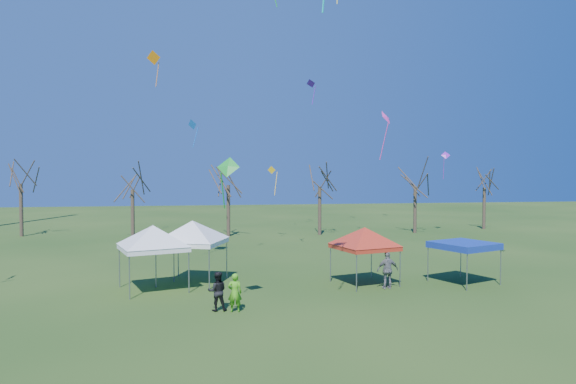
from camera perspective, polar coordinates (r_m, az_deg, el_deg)
name	(u,v)px	position (r m, az deg, el deg)	size (l,w,h in m)	color
ground	(309,302)	(23.38, 2.40, -12.08)	(140.00, 140.00, 0.00)	#204014
tree_0	(20,165)	(52.13, -27.60, 2.71)	(3.83, 3.83, 8.44)	#3D2D21
tree_1	(132,172)	(47.21, -16.92, 2.10)	(3.42, 3.42, 7.54)	#3D2D21
tree_2	(228,167)	(46.61, -6.66, 2.80)	(3.71, 3.71, 8.18)	#3D2D21
tree_3	(320,169)	(47.44, 3.55, 2.54)	(3.59, 3.59, 7.91)	#3D2D21
tree_4	(415,170)	(50.34, 13.97, 2.43)	(3.58, 3.58, 7.89)	#3D2D21
tree_5	(485,173)	(55.98, 21.00, 1.98)	(3.39, 3.39, 7.46)	#3D2D21
tent_white_west	(153,230)	(25.92, -14.78, -4.07)	(3.98, 3.98, 3.68)	gray
tent_white_mid	(192,225)	(27.27, -10.57, -3.61)	(3.99, 3.99, 3.76)	gray
tent_red	(365,231)	(26.62, 8.51, -4.33)	(3.74, 3.74, 3.42)	gray
tent_blue	(464,246)	(28.27, 18.96, -5.65)	(3.53, 3.53, 2.14)	gray
person_grey	(388,270)	(26.12, 11.01, -8.52)	(1.09, 0.45, 1.86)	slate
person_dark	(217,291)	(21.90, -7.86, -10.87)	(0.80, 0.62, 1.64)	black
person_green	(235,293)	(21.67, -5.93, -11.05)	(0.58, 0.38, 1.60)	#4BAB1B
kite_2	(154,58)	(45.40, -14.68, 14.21)	(1.32, 0.89, 3.08)	orange
kite_12	(446,156)	(50.75, 17.10, 3.86)	(0.98, 0.77, 2.67)	purple
kite_13	(193,125)	(43.14, -10.54, 7.34)	(0.96, 0.95, 2.36)	blue
kite_19	(311,84)	(43.47, 2.59, 11.91)	(0.98, 0.96, 2.15)	#5B1BC3
kite_17	(386,118)	(33.28, 10.86, 8.08)	(1.18, 1.20, 3.17)	#F235AA
kite_1	(228,167)	(21.18, -6.69, 2.73)	(1.09, 0.84, 2.18)	#169229
kite_22	(272,171)	(44.06, -1.78, 2.31)	(0.90, 0.78, 2.54)	yellow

